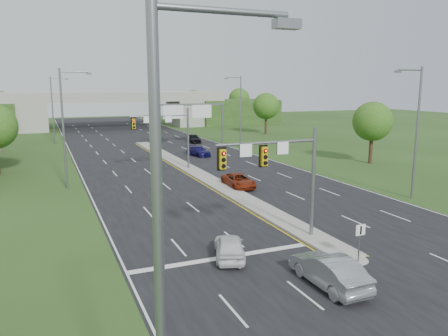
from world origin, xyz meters
The scene contains 25 objects.
ground centered at (0.00, 0.00, 0.00)m, with size 240.00×240.00×0.00m, color #254017.
road centered at (0.00, 35.00, 0.01)m, with size 24.00×160.00×0.02m, color black.
median centered at (0.00, 23.00, 0.10)m, with size 2.00×54.00×0.16m, color gray.
median_nose centered at (0.00, -4.00, 0.10)m, with size 2.00×2.00×0.16m, color gray.
lane_markings centered at (-0.60, 28.91, 0.02)m, with size 23.72×160.00×0.01m.
signal_mast_near centered at (-2.26, -0.07, 4.73)m, with size 6.62×0.60×7.00m.
signal_mast_far centered at (-2.26, 24.93, 4.73)m, with size 6.62×0.60×7.00m.
keep_right_sign centered at (0.00, -4.53, 1.52)m, with size 0.60×0.13×2.20m.
sign_gantry centered at (6.68, 44.92, 5.24)m, with size 11.58×0.44×6.67m.
overpass centered at (0.00, 80.00, 3.55)m, with size 80.00×14.00×8.10m.
lightpole_l_near centered at (-13.30, -15.00, 6.10)m, with size 2.85×0.25×11.00m.
lightpole_l_mid centered at (-13.30, 20.00, 6.10)m, with size 2.85×0.25×11.00m.
lightpole_l_far centered at (-13.30, 55.00, 6.10)m, with size 2.85×0.25×11.00m.
lightpole_r_near centered at (13.30, 5.00, 6.10)m, with size 2.85×0.25×11.00m.
lightpole_r_far centered at (13.30, 40.00, 6.10)m, with size 2.85×0.25×11.00m.
tree_r_near centered at (22.00, 20.00, 5.18)m, with size 4.80×4.80×7.60m.
tree_r_mid centered at (26.00, 55.00, 5.51)m, with size 5.20×5.20×8.12m.
tree_back_b centered at (-24.00, 94.00, 5.51)m, with size 5.60×5.60×8.32m.
tree_back_c centered at (24.00, 94.00, 5.51)m, with size 5.60×5.60×8.32m.
tree_back_d centered at (38.00, 94.00, 5.84)m, with size 6.00×6.00×8.85m.
car_white centered at (-6.13, -1.14, 0.69)m, with size 1.58×3.93×1.34m, color silver.
car_silver centered at (-3.13, -6.14, 0.79)m, with size 1.64×4.70×1.55m, color #919398.
car_far_a centered at (1.50, 14.33, 0.66)m, with size 2.11×4.57×1.27m, color maroon.
car_far_b centered at (4.25, 33.68, 0.66)m, with size 1.80×4.44×1.29m, color #0E0B43.
car_far_c centered at (8.28, 47.42, 0.74)m, with size 1.70×4.22×1.44m, color black.
Camera 1 is at (-15.25, -22.23, 9.44)m, focal length 35.00 mm.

